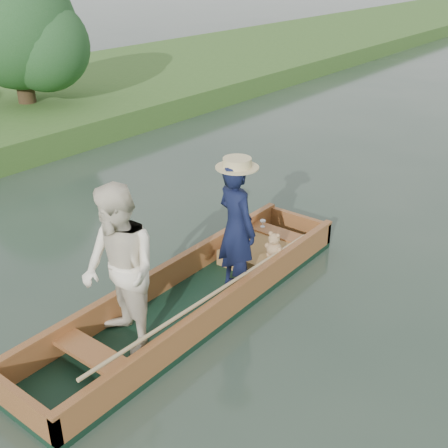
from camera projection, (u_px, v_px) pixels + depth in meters
The scene contains 3 objects.
ground at pixel (195, 308), 7.06m from camera, with size 120.00×120.00×0.00m, color #283D30.
trees_far at pixel (411, 84), 8.13m from camera, with size 20.86×3.21×4.05m.
punt at pixel (178, 269), 6.53m from camera, with size 1.18×5.00×1.98m.
Camera 1 is at (3.92, -4.42, 4.02)m, focal length 45.00 mm.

